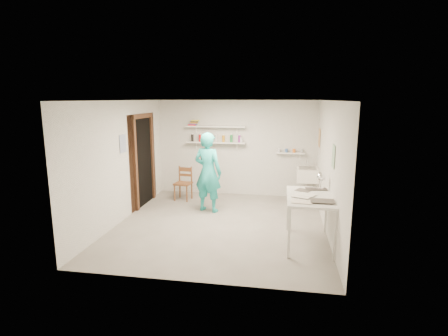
% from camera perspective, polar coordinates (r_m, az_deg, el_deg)
% --- Properties ---
extents(floor, '(4.00, 4.50, 0.02)m').
position_cam_1_polar(floor, '(6.99, -0.55, -9.20)').
color(floor, slate).
rests_on(floor, ground).
extents(ceiling, '(4.00, 4.50, 0.02)m').
position_cam_1_polar(ceiling, '(6.54, -0.59, 11.07)').
color(ceiling, silver).
rests_on(ceiling, wall_back).
extents(wall_back, '(4.00, 0.02, 2.40)m').
position_cam_1_polar(wall_back, '(8.87, 1.99, 3.27)').
color(wall_back, silver).
rests_on(wall_back, ground).
extents(wall_front, '(4.00, 0.02, 2.40)m').
position_cam_1_polar(wall_front, '(4.51, -5.60, -4.66)').
color(wall_front, silver).
rests_on(wall_front, ground).
extents(wall_left, '(0.02, 4.50, 2.40)m').
position_cam_1_polar(wall_left, '(7.28, -16.35, 1.06)').
color(wall_left, silver).
rests_on(wall_left, ground).
extents(wall_right, '(0.02, 4.50, 2.40)m').
position_cam_1_polar(wall_right, '(6.62, 16.83, 0.04)').
color(wall_right, silver).
rests_on(wall_right, ground).
extents(doorway_recess, '(0.02, 0.90, 2.00)m').
position_cam_1_polar(doorway_recess, '(8.25, -13.00, 0.98)').
color(doorway_recess, black).
rests_on(doorway_recess, wall_left).
extents(corridor_box, '(1.40, 1.50, 2.10)m').
position_cam_1_polar(corridor_box, '(8.54, -17.43, 1.43)').
color(corridor_box, brown).
rests_on(corridor_box, ground).
extents(door_lintel, '(0.06, 1.05, 0.10)m').
position_cam_1_polar(door_lintel, '(8.12, -13.20, 8.28)').
color(door_lintel, brown).
rests_on(door_lintel, wall_left).
extents(door_jamb_near, '(0.06, 0.10, 2.00)m').
position_cam_1_polar(door_jamb_near, '(7.79, -14.26, 0.32)').
color(door_jamb_near, brown).
rests_on(door_jamb_near, ground).
extents(door_jamb_far, '(0.06, 0.10, 2.00)m').
position_cam_1_polar(door_jamb_far, '(8.70, -11.63, 1.56)').
color(door_jamb_far, brown).
rests_on(door_jamb_far, ground).
extents(shelf_lower, '(1.50, 0.22, 0.03)m').
position_cam_1_polar(shelf_lower, '(8.80, -1.36, 4.20)').
color(shelf_lower, white).
rests_on(shelf_lower, wall_back).
extents(shelf_upper, '(1.50, 0.22, 0.03)m').
position_cam_1_polar(shelf_upper, '(8.76, -1.37, 6.80)').
color(shelf_upper, white).
rests_on(shelf_upper, wall_back).
extents(ledge_shelf, '(0.70, 0.14, 0.03)m').
position_cam_1_polar(ledge_shelf, '(8.72, 10.74, 2.41)').
color(ledge_shelf, white).
rests_on(ledge_shelf, wall_back).
extents(poster_left, '(0.01, 0.28, 0.36)m').
position_cam_1_polar(poster_left, '(7.26, -16.17, 3.84)').
color(poster_left, '#334C7F').
rests_on(poster_left, wall_left).
extents(poster_right_a, '(0.01, 0.34, 0.42)m').
position_cam_1_polar(poster_right_a, '(8.33, 15.30, 4.79)').
color(poster_right_a, '#995933').
rests_on(poster_right_a, wall_right).
extents(poster_right_b, '(0.01, 0.30, 0.38)m').
position_cam_1_polar(poster_right_b, '(6.03, 17.43, 1.84)').
color(poster_right_b, '#3F724C').
rests_on(poster_right_b, wall_right).
extents(belfast_sink, '(0.48, 0.60, 0.30)m').
position_cam_1_polar(belfast_sink, '(8.35, 13.44, -1.02)').
color(belfast_sink, white).
rests_on(belfast_sink, wall_right).
extents(man, '(0.73, 0.58, 1.74)m').
position_cam_1_polar(man, '(7.55, -2.64, -0.71)').
color(man, '#23B0AC').
rests_on(man, ground).
extents(wall_clock, '(0.31, 0.12, 0.31)m').
position_cam_1_polar(wall_clock, '(7.71, -2.79, 1.74)').
color(wall_clock, beige).
rests_on(wall_clock, man).
extents(wooden_chair, '(0.43, 0.41, 0.81)m').
position_cam_1_polar(wooden_chair, '(8.54, -6.70, -2.53)').
color(wooden_chair, brown).
rests_on(wooden_chair, ground).
extents(work_table, '(0.76, 1.27, 0.85)m').
position_cam_1_polar(work_table, '(6.10, 13.76, -8.29)').
color(work_table, silver).
rests_on(work_table, ground).
extents(desk_lamp, '(0.16, 0.16, 0.16)m').
position_cam_1_polar(desk_lamp, '(6.43, 15.57, -1.39)').
color(desk_lamp, white).
rests_on(desk_lamp, work_table).
extents(spray_cans, '(1.26, 0.06, 0.17)m').
position_cam_1_polar(spray_cans, '(8.79, -1.36, 4.85)').
color(spray_cans, black).
rests_on(spray_cans, shelf_lower).
extents(book_stack, '(0.26, 0.14, 0.14)m').
position_cam_1_polar(book_stack, '(8.87, -4.96, 7.37)').
color(book_stack, red).
rests_on(book_stack, shelf_upper).
extents(ledge_pots, '(0.48, 0.07, 0.09)m').
position_cam_1_polar(ledge_pots, '(8.71, 10.76, 2.80)').
color(ledge_pots, silver).
rests_on(ledge_pots, ledge_shelf).
extents(papers, '(0.30, 0.22, 0.03)m').
position_cam_1_polar(papers, '(5.97, 13.95, -4.32)').
color(papers, silver).
rests_on(papers, work_table).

